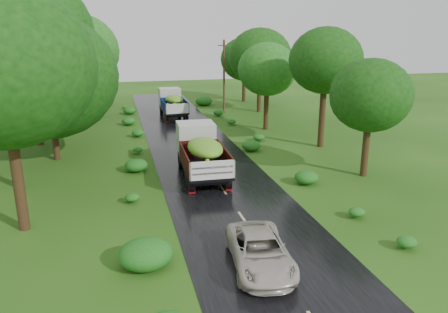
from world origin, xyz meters
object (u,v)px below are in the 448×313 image
object	(u,v)px
truck_far	(172,102)
utility_pole	(224,76)
truck_near	(201,150)
car	(260,251)

from	to	relation	value
truck_far	utility_pole	distance (m)	5.95
truck_near	utility_pole	xyz separation A→B (m)	(6.19, 19.00, 2.24)
truck_near	truck_far	xyz separation A→B (m)	(0.75, 18.59, -0.13)
car	utility_pole	xyz separation A→B (m)	(6.12, 29.94, 3.19)
car	utility_pole	size ratio (longest dim) A/B	0.61
truck_far	car	size ratio (longest dim) A/B	1.37
car	utility_pole	distance (m)	30.73
car	truck_near	bearing A→B (deg)	96.89
truck_far	utility_pole	bearing A→B (deg)	3.66
truck_near	truck_far	size ratio (longest dim) A/B	1.09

